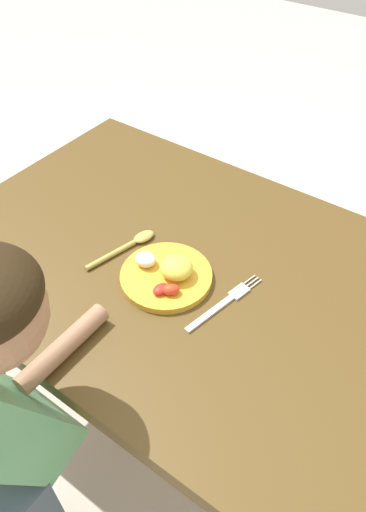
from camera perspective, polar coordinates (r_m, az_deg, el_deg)
The scene contains 6 objects.
ground_plane at distance 1.64m, azimuth 0.38°, elevation -17.51°, with size 8.00×8.00×0.00m, color beige.
dining_table at distance 1.15m, azimuth 0.52°, elevation -3.39°, with size 1.21×0.81×0.67m.
plate at distance 1.05m, azimuth -1.92°, elevation -2.16°, with size 0.21×0.21×0.06m.
fork at distance 1.01m, azimuth 4.98°, elevation -5.66°, with size 0.06×0.22×0.01m.
spoon at distance 1.13m, azimuth -6.41°, elevation 1.41°, with size 0.07×0.19×0.02m.
person at distance 1.00m, azimuth -20.54°, elevation -20.27°, with size 0.19×0.41×1.00m.
Camera 1 is at (0.44, -0.63, 1.45)m, focal length 33.19 mm.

